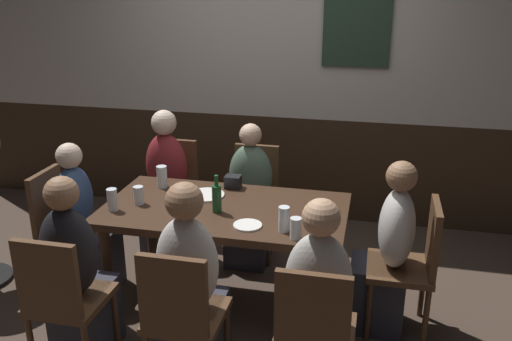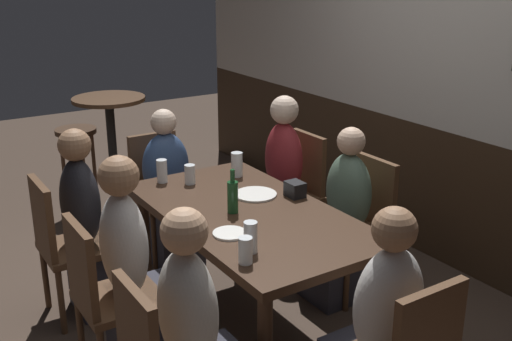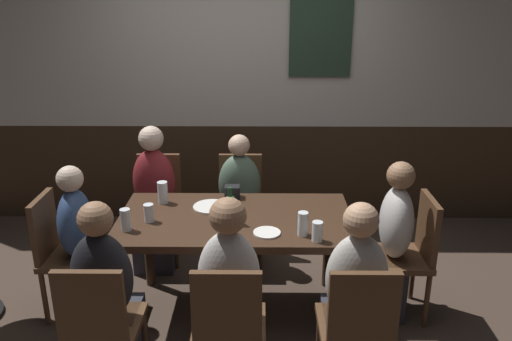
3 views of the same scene
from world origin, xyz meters
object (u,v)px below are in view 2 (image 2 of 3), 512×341
(chair_left_near, at_px, (64,241))
(bar_stool, at_px, (77,146))
(person_left_far, at_px, (278,191))
(beer_bottle_green, at_px, (233,196))
(chair_mid_far, at_px, (361,219))
(plate_white_small, at_px, (230,233))
(person_mid_far, at_px, (341,229))
(highball_clear, at_px, (237,166))
(side_bar_table, at_px, (113,151))
(pint_glass_stout, at_px, (245,252))
(person_head_west, at_px, (170,200))
(chair_left_far, at_px, (296,187))
(person_left_near, at_px, (91,236))
(chair_head_west, at_px, (160,188))
(chair_mid_near, at_px, (105,292))
(tumbler_water, at_px, (162,172))
(plate_white_large, at_px, (255,194))
(dining_table, at_px, (249,225))
(person_mid_near, at_px, (135,282))
(pint_glass_pale, at_px, (251,238))
(condiment_caddy, at_px, (295,189))
(tumbler_short, at_px, (190,175))

(chair_left_near, bearing_deg, bar_stool, 160.07)
(person_left_far, distance_m, beer_bottle_green, 1.07)
(chair_mid_far, xyz_separation_m, plate_white_small, (0.21, -1.09, 0.25))
(person_mid_far, distance_m, highball_clear, 0.77)
(plate_white_small, xyz_separation_m, side_bar_table, (-2.09, 0.15, -0.13))
(chair_left_near, relative_size, pint_glass_stout, 6.94)
(beer_bottle_green, bearing_deg, person_head_west, 175.24)
(chair_left_far, distance_m, person_left_near, 1.52)
(chair_head_west, bearing_deg, person_left_far, 53.12)
(chair_mid_near, bearing_deg, beer_bottle_green, 92.08)
(tumbler_water, relative_size, plate_white_large, 0.58)
(plate_white_small, bearing_deg, person_left_far, 134.34)
(person_left_far, xyz_separation_m, pint_glass_stout, (1.21, -1.02, 0.29))
(person_head_west, relative_size, beer_bottle_green, 4.44)
(person_left_near, bearing_deg, dining_table, 44.43)
(person_mid_near, bearing_deg, pint_glass_pale, 44.03)
(pint_glass_pale, distance_m, bar_stool, 2.78)
(dining_table, distance_m, person_mid_far, 0.70)
(chair_head_west, bearing_deg, person_head_west, 0.00)
(chair_mid_near, xyz_separation_m, chair_left_far, (-0.69, 1.68, 0.00))
(chair_mid_near, distance_m, chair_left_near, 0.69)
(bar_stool, bearing_deg, person_mid_far, 21.59)
(dining_table, distance_m, person_left_near, 0.98)
(highball_clear, bearing_deg, person_mid_near, -60.20)
(person_mid_near, relative_size, person_mid_far, 1.06)
(person_left_far, xyz_separation_m, plate_white_small, (0.90, -0.92, 0.25))
(person_mid_far, distance_m, side_bar_table, 2.04)
(person_mid_near, bearing_deg, pint_glass_stout, 33.42)
(highball_clear, relative_size, beer_bottle_green, 0.63)
(chair_left_near, height_order, condiment_caddy, chair_left_near)
(chair_mid_far, xyz_separation_m, chair_left_near, (-0.69, -1.68, 0.00))
(highball_clear, distance_m, beer_bottle_green, 0.60)
(person_left_far, bearing_deg, chair_mid_near, -65.52)
(person_head_west, xyz_separation_m, condiment_caddy, (1.00, 0.34, 0.33))
(tumbler_short, bearing_deg, person_left_near, -101.91)
(person_left_near, distance_m, highball_clear, 0.99)
(tumbler_water, xyz_separation_m, condiment_caddy, (0.65, 0.55, -0.02))
(dining_table, xyz_separation_m, person_mid_far, (-0.00, 0.68, -0.19))
(pint_glass_pale, xyz_separation_m, plate_white_large, (-0.61, 0.42, -0.06))
(chair_left_far, height_order, tumbler_short, chair_left_far)
(pint_glass_pale, height_order, tumbler_short, pint_glass_pale)
(pint_glass_pale, distance_m, tumbler_short, 1.02)
(pint_glass_stout, xyz_separation_m, beer_bottle_green, (-0.54, 0.26, 0.04))
(chair_left_near, distance_m, tumbler_short, 0.83)
(chair_left_far, height_order, highball_clear, highball_clear)
(dining_table, relative_size, chair_mid_near, 1.79)
(chair_mid_near, height_order, pint_glass_stout, chair_mid_near)
(chair_mid_near, distance_m, person_left_far, 1.67)
(person_left_far, bearing_deg, bar_stool, -150.55)
(person_left_near, bearing_deg, person_left_far, 90.00)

